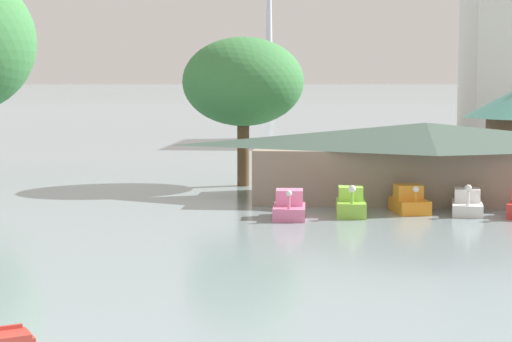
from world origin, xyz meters
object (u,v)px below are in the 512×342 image
(pedal_boat_pink, at_px, (289,207))
(pedal_boat_lime, at_px, (351,204))
(boathouse, at_px, (426,159))
(shoreline_tree_mid, at_px, (243,82))
(pedal_boat_orange, at_px, (409,202))
(pedal_boat_white, at_px, (467,204))

(pedal_boat_pink, height_order, pedal_boat_lime, pedal_boat_lime)
(boathouse, xyz_separation_m, shoreline_tree_mid, (-10.72, 5.35, 4.23))
(pedal_boat_orange, xyz_separation_m, shoreline_tree_mid, (-9.46, 10.23, 5.93))
(pedal_boat_pink, height_order, pedal_boat_orange, pedal_boat_pink)
(pedal_boat_lime, distance_m, shoreline_tree_mid, 14.54)
(pedal_boat_pink, xyz_separation_m, pedal_boat_orange, (5.91, 2.36, 0.01))
(pedal_boat_white, bearing_deg, boathouse, -155.55)
(pedal_boat_lime, xyz_separation_m, shoreline_tree_mid, (-6.51, 11.58, 5.91))
(pedal_boat_lime, relative_size, pedal_boat_orange, 0.93)
(pedal_boat_lime, height_order, pedal_boat_orange, pedal_boat_lime)
(pedal_boat_orange, bearing_deg, boathouse, 154.07)
(pedal_boat_lime, relative_size, boathouse, 0.13)
(pedal_boat_lime, height_order, pedal_boat_white, pedal_boat_lime)
(pedal_boat_orange, height_order, pedal_boat_white, pedal_boat_white)
(pedal_boat_white, distance_m, shoreline_tree_mid, 17.15)
(pedal_boat_pink, height_order, shoreline_tree_mid, shoreline_tree_mid)
(pedal_boat_lime, xyz_separation_m, boathouse, (4.21, 6.23, 1.68))
(pedal_boat_pink, bearing_deg, boathouse, 133.40)
(pedal_boat_pink, bearing_deg, pedal_boat_white, 102.59)
(pedal_boat_pink, height_order, pedal_boat_white, pedal_boat_white)
(pedal_boat_lime, bearing_deg, shoreline_tree_mid, -152.53)
(pedal_boat_lime, relative_size, shoreline_tree_mid, 0.28)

